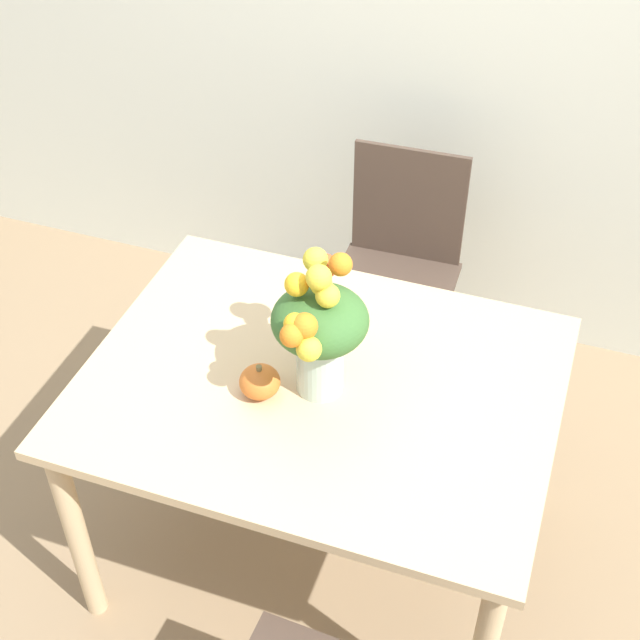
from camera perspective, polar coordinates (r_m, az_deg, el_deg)
The scene contains 5 objects.
ground_plane at distance 2.94m, azimuth 0.02°, elevation -14.30°, with size 12.00×12.00×0.00m, color #8E7556.
dining_table at distance 2.43m, azimuth 0.02°, elevation -5.50°, with size 1.25×0.97×0.75m.
flower_vase at distance 2.20m, azimuth -0.06°, elevation -0.45°, with size 0.24×0.36×0.41m.
pumpkin at distance 2.30m, azimuth -3.87°, elevation -3.96°, with size 0.11×0.11×0.10m.
dining_chair_near_window at distance 3.16m, azimuth 4.91°, elevation 2.98°, with size 0.43×0.43×0.91m.
Camera 1 is at (0.56, -1.59, 2.41)m, focal length 50.00 mm.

